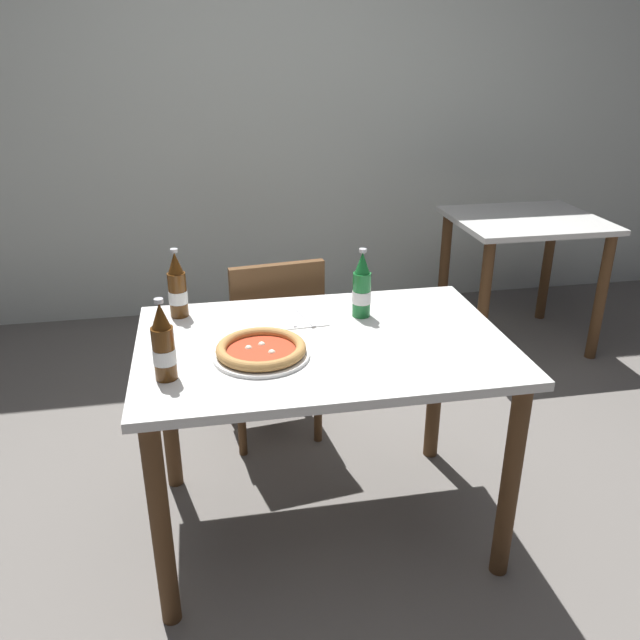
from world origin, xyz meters
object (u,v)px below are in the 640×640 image
object	(u,v)px
dining_table_background	(523,245)
napkin_with_cutlery	(299,318)
beer_bottle_right	(362,288)
beer_bottle_left	(177,288)
pizza_margherita_near	(261,351)
beer_bottle_center	(163,346)
dining_table_main	(323,371)
chair_behind_table	(273,339)

from	to	relation	value
dining_table_background	napkin_with_cutlery	size ratio (longest dim) A/B	4.21
beer_bottle_right	napkin_with_cutlery	distance (m)	0.24
dining_table_background	beer_bottle_left	distance (m)	2.16
beer_bottle_left	beer_bottle_right	xyz separation A→B (m)	(0.63, -0.12, 0.00)
dining_table_background	pizza_margherita_near	world-z (taller)	pizza_margherita_near
pizza_margherita_near	beer_bottle_left	bearing A→B (deg)	123.82
pizza_margherita_near	beer_bottle_center	bearing A→B (deg)	-162.77
beer_bottle_right	napkin_with_cutlery	size ratio (longest dim) A/B	1.30
beer_bottle_right	napkin_with_cutlery	bearing A→B (deg)	175.62
beer_bottle_left	napkin_with_cutlery	bearing A→B (deg)	-13.83
pizza_margherita_near	napkin_with_cutlery	world-z (taller)	pizza_margherita_near
pizza_margherita_near	beer_bottle_right	size ratio (longest dim) A/B	1.22
beer_bottle_center	beer_bottle_right	size ratio (longest dim) A/B	1.00
beer_bottle_left	dining_table_main	bearing A→B (deg)	-32.45
beer_bottle_right	dining_table_main	bearing A→B (deg)	-134.46
pizza_margherita_near	chair_behind_table	bearing A→B (deg)	81.02
dining_table_background	pizza_margherita_near	distance (m)	2.17
pizza_margherita_near	beer_bottle_left	distance (m)	0.46
beer_bottle_left	beer_bottle_center	world-z (taller)	same
dining_table_background	napkin_with_cutlery	bearing A→B (deg)	-141.46
chair_behind_table	dining_table_background	bearing A→B (deg)	-161.06
chair_behind_table	beer_bottle_center	xyz separation A→B (m)	(-0.39, -0.78, 0.37)
beer_bottle_center	napkin_with_cutlery	bearing A→B (deg)	39.33
beer_bottle_left	beer_bottle_center	distance (m)	0.46
chair_behind_table	dining_table_background	xyz separation A→B (m)	(1.51, 0.74, 0.11)
beer_bottle_right	beer_bottle_left	bearing A→B (deg)	169.43
beer_bottle_center	beer_bottle_right	xyz separation A→B (m)	(0.66, 0.34, 0.00)
dining_table_background	beer_bottle_center	world-z (taller)	beer_bottle_center
dining_table_main	beer_bottle_center	world-z (taller)	beer_bottle_center
dining_table_main	chair_behind_table	size ratio (longest dim) A/B	1.41
chair_behind_table	dining_table_main	bearing A→B (deg)	91.98
napkin_with_cutlery	pizza_margherita_near	bearing A→B (deg)	-120.09
beer_bottle_left	napkin_with_cutlery	world-z (taller)	beer_bottle_left
chair_behind_table	pizza_margherita_near	bearing A→B (deg)	73.72
pizza_margherita_near	beer_bottle_left	world-z (taller)	beer_bottle_left
chair_behind_table	dining_table_background	distance (m)	1.68
chair_behind_table	napkin_with_cutlery	distance (m)	0.50
beer_bottle_left	napkin_with_cutlery	size ratio (longest dim) A/B	1.30
chair_behind_table	beer_bottle_left	bearing A→B (deg)	34.04
dining_table_background	beer_bottle_right	distance (m)	1.73
pizza_margherita_near	beer_bottle_left	size ratio (longest dim) A/B	1.22
pizza_margherita_near	beer_bottle_center	size ratio (longest dim) A/B	1.22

